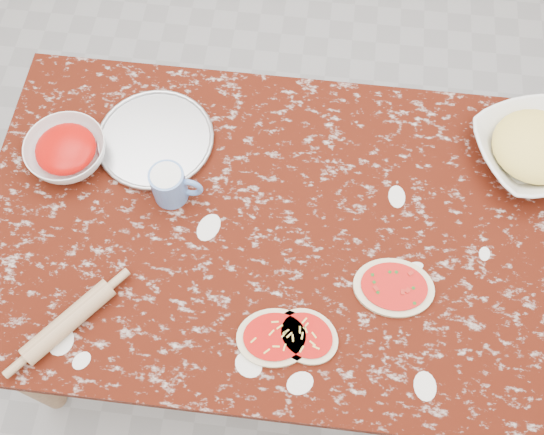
% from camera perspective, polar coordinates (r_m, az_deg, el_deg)
% --- Properties ---
extents(ground, '(4.00, 4.00, 0.00)m').
position_cam_1_polar(ground, '(2.39, -0.00, -8.26)').
color(ground, gray).
extents(worktable, '(1.60, 1.00, 0.75)m').
position_cam_1_polar(worktable, '(1.76, -0.00, -1.85)').
color(worktable, '#370E05').
rests_on(worktable, ground).
extents(pizza_tray, '(0.43, 0.43, 0.01)m').
position_cam_1_polar(pizza_tray, '(1.84, -10.57, 6.98)').
color(pizza_tray, '#B2B2B7').
rests_on(pizza_tray, worktable).
extents(sauce_bowl, '(0.30, 0.30, 0.07)m').
position_cam_1_polar(sauce_bowl, '(1.85, -18.17, 5.73)').
color(sauce_bowl, white).
rests_on(sauce_bowl, worktable).
extents(cheese_bowl, '(0.42, 0.42, 0.08)m').
position_cam_1_polar(cheese_bowl, '(1.90, 22.64, 5.65)').
color(cheese_bowl, white).
rests_on(cheese_bowl, worktable).
extents(flour_mug, '(0.14, 0.10, 0.11)m').
position_cam_1_polar(flour_mug, '(1.70, -9.26, 2.95)').
color(flour_mug, '#577DC1').
rests_on(flour_mug, worktable).
extents(pizza_left, '(0.21, 0.18, 0.02)m').
position_cam_1_polar(pizza_left, '(1.57, 0.23, -10.89)').
color(pizza_left, beige).
rests_on(pizza_left, worktable).
extents(pizza_mid, '(0.20, 0.19, 0.02)m').
position_cam_1_polar(pizza_mid, '(1.58, 3.18, -10.75)').
color(pizza_mid, beige).
rests_on(pizza_mid, worktable).
extents(pizza_right, '(0.21, 0.16, 0.02)m').
position_cam_1_polar(pizza_right, '(1.64, 11.04, -6.27)').
color(pizza_right, beige).
rests_on(pizza_right, worktable).
extents(rolling_pin, '(0.20, 0.23, 0.05)m').
position_cam_1_polar(rolling_pin, '(1.65, -18.05, -8.99)').
color(rolling_pin, tan).
rests_on(rolling_pin, worktable).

